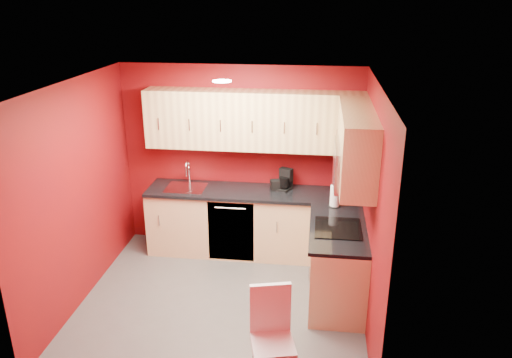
% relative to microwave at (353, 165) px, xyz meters
% --- Properties ---
extents(floor, '(3.20, 3.20, 0.00)m').
position_rel_microwave_xyz_m(floor, '(-1.39, -0.20, -1.66)').
color(floor, '#4C4846').
rests_on(floor, ground).
extents(ceiling, '(3.20, 3.20, 0.00)m').
position_rel_microwave_xyz_m(ceiling, '(-1.39, -0.20, 0.84)').
color(ceiling, white).
rests_on(ceiling, wall_back).
extents(wall_back, '(3.20, 0.00, 3.20)m').
position_rel_microwave_xyz_m(wall_back, '(-1.39, 1.30, -0.41)').
color(wall_back, maroon).
rests_on(wall_back, floor).
extents(wall_front, '(3.20, 0.00, 3.20)m').
position_rel_microwave_xyz_m(wall_front, '(-1.39, -1.70, -0.41)').
color(wall_front, maroon).
rests_on(wall_front, floor).
extents(wall_left, '(0.00, 3.00, 3.00)m').
position_rel_microwave_xyz_m(wall_left, '(-2.99, -0.20, -0.41)').
color(wall_left, maroon).
rests_on(wall_left, floor).
extents(wall_right, '(0.00, 3.00, 3.00)m').
position_rel_microwave_xyz_m(wall_right, '(0.21, -0.20, -0.41)').
color(wall_right, maroon).
rests_on(wall_right, floor).
extents(base_cabinets_back, '(2.80, 0.60, 0.87)m').
position_rel_microwave_xyz_m(base_cabinets_back, '(-1.19, 1.00, -1.22)').
color(base_cabinets_back, tan).
rests_on(base_cabinets_back, floor).
extents(base_cabinets_right, '(0.60, 1.30, 0.87)m').
position_rel_microwave_xyz_m(base_cabinets_right, '(-0.09, 0.05, -1.22)').
color(base_cabinets_right, tan).
rests_on(base_cabinets_right, floor).
extents(countertop_back, '(2.80, 0.63, 0.04)m').
position_rel_microwave_xyz_m(countertop_back, '(-1.19, 0.99, -0.77)').
color(countertop_back, black).
rests_on(countertop_back, base_cabinets_back).
extents(countertop_right, '(0.63, 1.27, 0.04)m').
position_rel_microwave_xyz_m(countertop_right, '(-0.11, 0.04, -0.77)').
color(countertop_right, black).
rests_on(countertop_right, base_cabinets_right).
extents(upper_cabinets_back, '(2.80, 0.35, 0.75)m').
position_rel_microwave_xyz_m(upper_cabinets_back, '(-1.19, 1.13, 0.17)').
color(upper_cabinets_back, '#DBBD7C').
rests_on(upper_cabinets_back, wall_back).
extents(upper_cabinets_right, '(0.35, 1.55, 0.75)m').
position_rel_microwave_xyz_m(upper_cabinets_right, '(0.03, 0.24, 0.23)').
color(upper_cabinets_right, '#DBBD7C').
rests_on(upper_cabinets_right, wall_right).
extents(microwave, '(0.42, 0.76, 0.42)m').
position_rel_microwave_xyz_m(microwave, '(0.00, 0.00, 0.00)').
color(microwave, silver).
rests_on(microwave, upper_cabinets_right).
extents(cooktop, '(0.50, 0.55, 0.01)m').
position_rel_microwave_xyz_m(cooktop, '(-0.11, 0.00, -0.74)').
color(cooktop, black).
rests_on(cooktop, countertop_right).
extents(sink, '(0.52, 0.42, 0.35)m').
position_rel_microwave_xyz_m(sink, '(-2.09, 1.00, -0.72)').
color(sink, silver).
rests_on(sink, countertop_back).
extents(dishwasher_front, '(0.60, 0.02, 0.82)m').
position_rel_microwave_xyz_m(dishwasher_front, '(-1.44, 0.71, -1.22)').
color(dishwasher_front, black).
rests_on(dishwasher_front, base_cabinets_back).
extents(downlight, '(0.20, 0.20, 0.01)m').
position_rel_microwave_xyz_m(downlight, '(-1.39, 0.10, 0.82)').
color(downlight, white).
rests_on(downlight, ceiling).
extents(coffee_maker, '(0.25, 0.27, 0.28)m').
position_rel_microwave_xyz_m(coffee_maker, '(-0.79, 1.09, -0.61)').
color(coffee_maker, black).
rests_on(coffee_maker, countertop_back).
extents(napkin_holder, '(0.15, 0.15, 0.13)m').
position_rel_microwave_xyz_m(napkin_holder, '(-0.90, 1.07, -0.68)').
color(napkin_holder, black).
rests_on(napkin_holder, countertop_back).
extents(paper_towel, '(0.20, 0.20, 0.27)m').
position_rel_microwave_xyz_m(paper_towel, '(-0.14, 0.62, -0.62)').
color(paper_towel, white).
rests_on(paper_towel, countertop_right).
extents(dining_chair, '(0.46, 0.47, 0.93)m').
position_rel_microwave_xyz_m(dining_chair, '(-0.69, -1.40, -1.20)').
color(dining_chair, white).
rests_on(dining_chair, floor).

